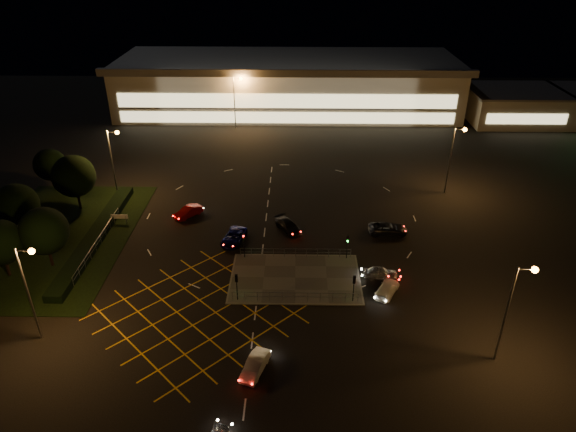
{
  "coord_description": "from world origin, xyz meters",
  "views": [
    {
      "loc": [
        2.02,
        -48.57,
        33.56
      ],
      "look_at": [
        1.0,
        8.75,
        2.0
      ],
      "focal_mm": 32.0,
      "sensor_mm": 36.0,
      "label": 1
    }
  ],
  "objects_px": {
    "car_far_dkgrey": "(288,226)",
    "car_left_blue": "(234,237)",
    "signal_nw": "(244,241)",
    "car_right_silver": "(381,273)",
    "car_circ_red": "(188,212)",
    "signal_sw": "(237,282)",
    "car_queue_white": "(255,365)",
    "signal_se": "(354,283)",
    "signal_ne": "(347,242)",
    "car_approach_white": "(387,289)",
    "car_east_grey": "(388,229)"
  },
  "relations": [
    {
      "from": "signal_nw",
      "to": "car_east_grey",
      "type": "relative_size",
      "value": 0.63
    },
    {
      "from": "signal_sw",
      "to": "car_far_dkgrey",
      "type": "height_order",
      "value": "signal_sw"
    },
    {
      "from": "car_east_grey",
      "to": "signal_nw",
      "type": "bearing_deg",
      "value": 109.77
    },
    {
      "from": "car_queue_white",
      "to": "car_right_silver",
      "type": "relative_size",
      "value": 1.07
    },
    {
      "from": "signal_sw",
      "to": "car_far_dkgrey",
      "type": "bearing_deg",
      "value": -109.13
    },
    {
      "from": "signal_ne",
      "to": "car_right_silver",
      "type": "bearing_deg",
      "value": -46.77
    },
    {
      "from": "car_far_dkgrey",
      "to": "car_right_silver",
      "type": "bearing_deg",
      "value": -75.55
    },
    {
      "from": "car_far_dkgrey",
      "to": "car_circ_red",
      "type": "xyz_separation_m",
      "value": [
        -13.57,
        3.52,
        0.02
      ]
    },
    {
      "from": "car_circ_red",
      "to": "car_approach_white",
      "type": "xyz_separation_m",
      "value": [
        24.28,
        -16.61,
        -0.08
      ]
    },
    {
      "from": "signal_se",
      "to": "car_circ_red",
      "type": "relative_size",
      "value": 0.75
    },
    {
      "from": "car_east_grey",
      "to": "car_approach_white",
      "type": "relative_size",
      "value": 1.19
    },
    {
      "from": "signal_se",
      "to": "car_east_grey",
      "type": "xyz_separation_m",
      "value": [
        5.76,
        14.02,
        -1.68
      ]
    },
    {
      "from": "signal_nw",
      "to": "car_left_blue",
      "type": "relative_size",
      "value": 0.65
    },
    {
      "from": "signal_sw",
      "to": "signal_ne",
      "type": "relative_size",
      "value": 1.0
    },
    {
      "from": "signal_nw",
      "to": "signal_se",
      "type": "bearing_deg",
      "value": -33.65
    },
    {
      "from": "car_far_dkgrey",
      "to": "signal_se",
      "type": "bearing_deg",
      "value": -95.49
    },
    {
      "from": "car_far_dkgrey",
      "to": "car_right_silver",
      "type": "xyz_separation_m",
      "value": [
        10.44,
        -10.24,
        -0.03
      ]
    },
    {
      "from": "car_right_silver",
      "to": "car_east_grey",
      "type": "xyz_separation_m",
      "value": [
        2.28,
        9.74,
        0.05
      ]
    },
    {
      "from": "car_left_blue",
      "to": "car_approach_white",
      "type": "bearing_deg",
      "value": -17.72
    },
    {
      "from": "signal_sw",
      "to": "car_queue_white",
      "type": "bearing_deg",
      "value": 104.69
    },
    {
      "from": "signal_ne",
      "to": "car_right_silver",
      "type": "height_order",
      "value": "signal_ne"
    },
    {
      "from": "signal_nw",
      "to": "car_approach_white",
      "type": "relative_size",
      "value": 0.75
    },
    {
      "from": "signal_se",
      "to": "car_circ_red",
      "type": "distance_m",
      "value": 27.39
    },
    {
      "from": "car_far_dkgrey",
      "to": "car_circ_red",
      "type": "height_order",
      "value": "car_circ_red"
    },
    {
      "from": "car_queue_white",
      "to": "car_approach_white",
      "type": "distance_m",
      "value": 17.34
    },
    {
      "from": "car_far_dkgrey",
      "to": "car_circ_red",
      "type": "distance_m",
      "value": 14.02
    },
    {
      "from": "car_far_dkgrey",
      "to": "car_left_blue",
      "type": "bearing_deg",
      "value": 172.07
    },
    {
      "from": "car_circ_red",
      "to": "car_right_silver",
      "type": "bearing_deg",
      "value": 10.54
    },
    {
      "from": "car_queue_white",
      "to": "car_left_blue",
      "type": "relative_size",
      "value": 0.83
    },
    {
      "from": "car_queue_white",
      "to": "car_far_dkgrey",
      "type": "height_order",
      "value": "car_far_dkgrey"
    },
    {
      "from": "car_far_dkgrey",
      "to": "car_circ_red",
      "type": "relative_size",
      "value": 1.1
    },
    {
      "from": "signal_sw",
      "to": "car_approach_white",
      "type": "bearing_deg",
      "value": -174.75
    },
    {
      "from": "car_far_dkgrey",
      "to": "car_right_silver",
      "type": "height_order",
      "value": "car_far_dkgrey"
    },
    {
      "from": "signal_nw",
      "to": "car_east_grey",
      "type": "height_order",
      "value": "signal_nw"
    },
    {
      "from": "signal_ne",
      "to": "car_far_dkgrey",
      "type": "bearing_deg",
      "value": 136.75
    },
    {
      "from": "car_approach_white",
      "to": "car_queue_white",
      "type": "bearing_deg",
      "value": 68.94
    },
    {
      "from": "signal_nw",
      "to": "car_right_silver",
      "type": "xyz_separation_m",
      "value": [
        15.48,
        -3.7,
        -1.73
      ]
    },
    {
      "from": "car_left_blue",
      "to": "car_right_silver",
      "type": "xyz_separation_m",
      "value": [
        17.14,
        -7.38,
        -0.03
      ]
    },
    {
      "from": "signal_nw",
      "to": "car_right_silver",
      "type": "distance_m",
      "value": 16.01
    },
    {
      "from": "car_left_blue",
      "to": "signal_sw",
      "type": "bearing_deg",
      "value": -69.19
    },
    {
      "from": "signal_sw",
      "to": "car_far_dkgrey",
      "type": "xyz_separation_m",
      "value": [
        5.04,
        14.53,
        -1.7
      ]
    },
    {
      "from": "signal_se",
      "to": "car_approach_white",
      "type": "bearing_deg",
      "value": -158.9
    },
    {
      "from": "car_east_grey",
      "to": "car_circ_red",
      "type": "bearing_deg",
      "value": 82.28
    },
    {
      "from": "car_approach_white",
      "to": "signal_nw",
      "type": "bearing_deg",
      "value": 5.81
    },
    {
      "from": "signal_se",
      "to": "signal_nw",
      "type": "height_order",
      "value": "same"
    },
    {
      "from": "car_left_blue",
      "to": "car_approach_white",
      "type": "xyz_separation_m",
      "value": [
        17.41,
        -10.22,
        -0.07
      ]
    },
    {
      "from": "signal_se",
      "to": "signal_nw",
      "type": "distance_m",
      "value": 14.41
    },
    {
      "from": "car_east_grey",
      "to": "car_approach_white",
      "type": "xyz_separation_m",
      "value": [
        -2.01,
        -12.58,
        -0.08
      ]
    },
    {
      "from": "signal_se",
      "to": "car_east_grey",
      "type": "height_order",
      "value": "signal_se"
    },
    {
      "from": "signal_nw",
      "to": "car_east_grey",
      "type": "distance_m",
      "value": 18.83
    }
  ]
}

